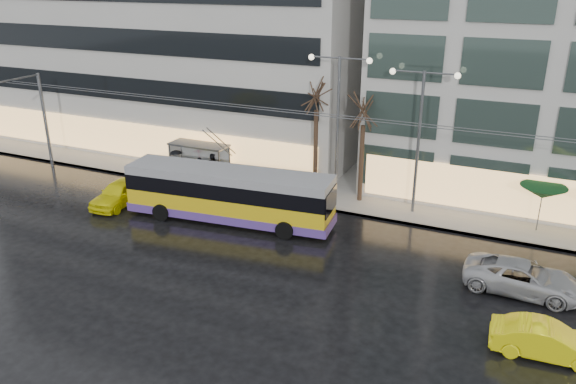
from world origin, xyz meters
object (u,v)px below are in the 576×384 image
Objects in this scene: trolleybus at (229,196)px; street_lamp_near at (338,109)px; taxi_a at (120,193)px; bus_shelter at (196,152)px.

street_lamp_near reaches higher than trolleybus.
trolleybus reaches higher than taxi_a.
trolleybus reaches higher than bus_shelter.
trolleybus is at bearing -130.06° from street_lamp_near.
trolleybus is 7.66m from taxi_a.
bus_shelter is at bearing -179.37° from street_lamp_near.
taxi_a is (-12.23, -6.17, -5.21)m from street_lamp_near.
bus_shelter is 0.47× the size of street_lamp_near.
bus_shelter is 6.44m from taxi_a.
bus_shelter is 0.92× the size of taxi_a.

